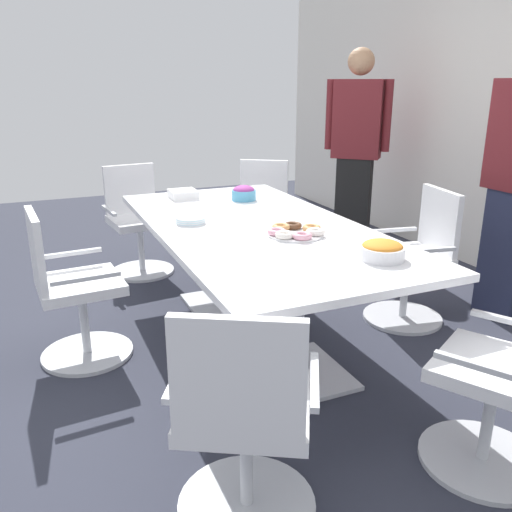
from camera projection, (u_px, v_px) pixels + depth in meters
ground_plane at (256, 336)px, 3.48m from camera, size 10.00×10.00×0.01m
conference_table at (256, 245)px, 3.28m from camera, size 2.40×1.20×0.75m
office_chair_0 at (414, 264)px, 3.60m from camera, size 0.63×0.63×0.91m
office_chair_1 at (261, 218)px, 4.79m from camera, size 0.75×0.75×0.91m
office_chair_2 at (138, 226)px, 4.54m from camera, size 0.59×0.59×0.91m
office_chair_3 at (72, 295)px, 3.08m from camera, size 0.58×0.58×0.91m
office_chair_4 at (244, 427)px, 1.90m from camera, size 0.73×0.73×0.91m
office_chair_5 at (508, 385)px, 2.16m from camera, size 0.74×0.74×0.91m
person_standing_0 at (356, 148)px, 4.99m from camera, size 0.48×0.49×1.88m
snack_bowl_candy_mix at (244, 193)px, 3.90m from camera, size 0.18×0.18×0.11m
snack_bowl_chips_orange at (382, 250)px, 2.60m from camera, size 0.22×0.22×0.10m
donut_platter at (295, 232)px, 3.02m from camera, size 0.32×0.33×0.04m
plate_stack at (191, 220)px, 3.27m from camera, size 0.18×0.18×0.04m
napkin_pile at (183, 194)px, 3.97m from camera, size 0.19×0.19×0.06m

